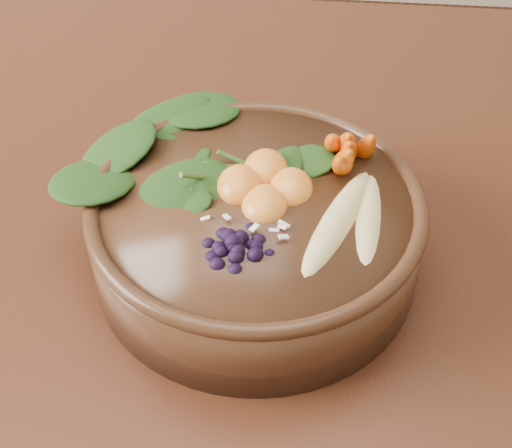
# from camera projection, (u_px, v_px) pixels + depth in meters

# --- Properties ---
(dining_table) EXTENTS (1.60, 0.90, 0.75)m
(dining_table) POSITION_uv_depth(u_px,v_px,m) (17.00, 288.00, 0.70)
(dining_table) COLOR #331C0C
(dining_table) RESTS_ON ground
(stoneware_bowl) EXTENTS (0.31, 0.31, 0.07)m
(stoneware_bowl) POSITION_uv_depth(u_px,v_px,m) (256.00, 233.00, 0.57)
(stoneware_bowl) COLOR #462916
(stoneware_bowl) RESTS_ON dining_table
(kale_heap) EXTENTS (0.20, 0.19, 0.04)m
(kale_heap) POSITION_uv_depth(u_px,v_px,m) (230.00, 129.00, 0.58)
(kale_heap) COLOR #244919
(kale_heap) RESTS_ON stoneware_bowl
(carrot_cluster) EXTENTS (0.07, 0.07, 0.07)m
(carrot_cluster) POSITION_uv_depth(u_px,v_px,m) (342.00, 122.00, 0.56)
(carrot_cluster) COLOR #D9600E
(carrot_cluster) RESTS_ON stoneware_bowl
(banana_halves) EXTENTS (0.07, 0.14, 0.03)m
(banana_halves) POSITION_uv_depth(u_px,v_px,m) (355.00, 207.00, 0.52)
(banana_halves) COLOR #E0CC84
(banana_halves) RESTS_ON stoneware_bowl
(mandarin_cluster) EXTENTS (0.09, 0.10, 0.03)m
(mandarin_cluster) POSITION_uv_depth(u_px,v_px,m) (265.00, 173.00, 0.55)
(mandarin_cluster) COLOR orange
(mandarin_cluster) RESTS_ON stoneware_bowl
(blueberry_pile) EXTENTS (0.14, 0.12, 0.04)m
(blueberry_pile) POSITION_uv_depth(u_px,v_px,m) (234.00, 231.00, 0.50)
(blueberry_pile) COLOR black
(blueberry_pile) RESTS_ON stoneware_bowl
(coconut_flakes) EXTENTS (0.10, 0.08, 0.01)m
(coconut_flakes) POSITION_uv_depth(u_px,v_px,m) (250.00, 212.00, 0.53)
(coconut_flakes) COLOR white
(coconut_flakes) RESTS_ON stoneware_bowl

